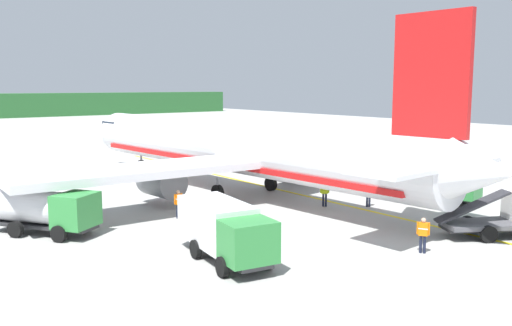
{
  "coord_description": "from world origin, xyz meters",
  "views": [
    {
      "loc": [
        10.14,
        -13.47,
        8.11
      ],
      "look_at": [
        31.46,
        14.7,
        3.14
      ],
      "focal_mm": 38.72,
      "sensor_mm": 36.0,
      "label": 1
    }
  ],
  "objects_px": {
    "service_truck_baggage": "(511,215)",
    "crew_loader_left": "(325,191)",
    "service_truck_pushback": "(435,180)",
    "service_truck_fuel": "(224,229)",
    "crew_supervisor": "(178,202)",
    "crew_marshaller": "(369,192)",
    "airliner_foreground": "(237,149)",
    "cargo_container_near": "(12,184)",
    "service_truck_catering": "(45,209)",
    "crew_loader_right": "(423,232)"
  },
  "relations": [
    {
      "from": "crew_loader_left",
      "to": "service_truck_pushback",
      "type": "bearing_deg",
      "value": -28.06
    },
    {
      "from": "airliner_foreground",
      "to": "service_truck_fuel",
      "type": "height_order",
      "value": "airliner_foreground"
    },
    {
      "from": "service_truck_fuel",
      "to": "cargo_container_near",
      "type": "distance_m",
      "value": 22.5
    },
    {
      "from": "service_truck_pushback",
      "to": "cargo_container_near",
      "type": "relative_size",
      "value": 3.18
    },
    {
      "from": "crew_loader_left",
      "to": "crew_supervisor",
      "type": "height_order",
      "value": "crew_loader_left"
    },
    {
      "from": "service_truck_fuel",
      "to": "crew_supervisor",
      "type": "bearing_deg",
      "value": 74.79
    },
    {
      "from": "service_truck_baggage",
      "to": "crew_supervisor",
      "type": "height_order",
      "value": "service_truck_baggage"
    },
    {
      "from": "airliner_foreground",
      "to": "crew_loader_right",
      "type": "xyz_separation_m",
      "value": [
        -1.44,
        -17.73,
        -2.34
      ]
    },
    {
      "from": "service_truck_fuel",
      "to": "crew_supervisor",
      "type": "height_order",
      "value": "service_truck_fuel"
    },
    {
      "from": "crew_loader_left",
      "to": "airliner_foreground",
      "type": "bearing_deg",
      "value": 106.06
    },
    {
      "from": "service_truck_pushback",
      "to": "crew_marshaller",
      "type": "distance_m",
      "value": 5.06
    },
    {
      "from": "airliner_foreground",
      "to": "service_truck_pushback",
      "type": "distance_m",
      "value": 14.34
    },
    {
      "from": "service_truck_pushback",
      "to": "airliner_foreground",
      "type": "bearing_deg",
      "value": 129.5
    },
    {
      "from": "service_truck_pushback",
      "to": "crew_loader_right",
      "type": "distance_m",
      "value": 12.49
    },
    {
      "from": "service_truck_baggage",
      "to": "service_truck_pushback",
      "type": "relative_size",
      "value": 0.99
    },
    {
      "from": "service_truck_fuel",
      "to": "service_truck_catering",
      "type": "bearing_deg",
      "value": 118.78
    },
    {
      "from": "service_truck_catering",
      "to": "cargo_container_near",
      "type": "distance_m",
      "value": 12.5
    },
    {
      "from": "service_truck_pushback",
      "to": "crew_loader_left",
      "type": "relative_size",
      "value": 3.38
    },
    {
      "from": "crew_marshaller",
      "to": "crew_supervisor",
      "type": "relative_size",
      "value": 0.99
    },
    {
      "from": "service_truck_catering",
      "to": "cargo_container_near",
      "type": "bearing_deg",
      "value": 84.45
    },
    {
      "from": "service_truck_pushback",
      "to": "crew_marshaller",
      "type": "height_order",
      "value": "service_truck_pushback"
    },
    {
      "from": "airliner_foreground",
      "to": "service_truck_fuel",
      "type": "bearing_deg",
      "value": -127.29
    },
    {
      "from": "cargo_container_near",
      "to": "crew_loader_left",
      "type": "xyz_separation_m",
      "value": [
        15.93,
        -16.6,
        0.17
      ]
    },
    {
      "from": "crew_loader_right",
      "to": "service_truck_catering",
      "type": "bearing_deg",
      "value": 132.92
    },
    {
      "from": "crew_loader_right",
      "to": "crew_supervisor",
      "type": "relative_size",
      "value": 1.01
    },
    {
      "from": "service_truck_fuel",
      "to": "service_truck_baggage",
      "type": "relative_size",
      "value": 1.13
    },
    {
      "from": "service_truck_pushback",
      "to": "crew_loader_left",
      "type": "xyz_separation_m",
      "value": [
        -6.96,
        3.71,
        -0.54
      ]
    },
    {
      "from": "service_truck_fuel",
      "to": "service_truck_pushback",
      "type": "xyz_separation_m",
      "value": [
        18.78,
        1.8,
        0.1
      ]
    },
    {
      "from": "service_truck_catering",
      "to": "service_truck_pushback",
      "type": "relative_size",
      "value": 1.02
    },
    {
      "from": "airliner_foreground",
      "to": "crew_loader_left",
      "type": "relative_size",
      "value": 23.26
    },
    {
      "from": "airliner_foreground",
      "to": "cargo_container_near",
      "type": "bearing_deg",
      "value": 146.01
    },
    {
      "from": "airliner_foreground",
      "to": "crew_supervisor",
      "type": "distance_m",
      "value": 8.85
    },
    {
      "from": "service_truck_catering",
      "to": "service_truck_pushback",
      "type": "height_order",
      "value": "service_truck_pushback"
    },
    {
      "from": "crew_loader_right",
      "to": "airliner_foreground",
      "type": "bearing_deg",
      "value": 85.34
    },
    {
      "from": "crew_loader_left",
      "to": "cargo_container_near",
      "type": "bearing_deg",
      "value": 133.82
    },
    {
      "from": "airliner_foreground",
      "to": "service_truck_baggage",
      "type": "bearing_deg",
      "value": -75.1
    },
    {
      "from": "service_truck_pushback",
      "to": "crew_loader_right",
      "type": "relative_size",
      "value": 3.43
    },
    {
      "from": "service_truck_pushback",
      "to": "cargo_container_near",
      "type": "xyz_separation_m",
      "value": [
        -22.89,
        20.31,
        -0.7
      ]
    },
    {
      "from": "cargo_container_near",
      "to": "crew_supervisor",
      "type": "bearing_deg",
      "value": -64.63
    },
    {
      "from": "service_truck_baggage",
      "to": "service_truck_catering",
      "type": "height_order",
      "value": "service_truck_baggage"
    },
    {
      "from": "crew_marshaller",
      "to": "crew_loader_right",
      "type": "bearing_deg",
      "value": -124.08
    },
    {
      "from": "service_truck_baggage",
      "to": "cargo_container_near",
      "type": "height_order",
      "value": "service_truck_baggage"
    },
    {
      "from": "crew_loader_left",
      "to": "crew_marshaller",
      "type": "bearing_deg",
      "value": -38.8
    },
    {
      "from": "service_truck_baggage",
      "to": "service_truck_catering",
      "type": "xyz_separation_m",
      "value": [
        -20.02,
        15.6,
        0.21
      ]
    },
    {
      "from": "crew_loader_right",
      "to": "crew_supervisor",
      "type": "height_order",
      "value": "crew_loader_right"
    },
    {
      "from": "service_truck_baggage",
      "to": "crew_loader_left",
      "type": "bearing_deg",
      "value": 104.15
    },
    {
      "from": "airliner_foreground",
      "to": "cargo_container_near",
      "type": "xyz_separation_m",
      "value": [
        -13.84,
        9.33,
        -2.49
      ]
    },
    {
      "from": "service_truck_fuel",
      "to": "crew_marshaller",
      "type": "height_order",
      "value": "service_truck_fuel"
    },
    {
      "from": "crew_loader_right",
      "to": "service_truck_fuel",
      "type": "bearing_deg",
      "value": 149.15
    },
    {
      "from": "airliner_foreground",
      "to": "crew_supervisor",
      "type": "height_order",
      "value": "airliner_foreground"
    }
  ]
}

